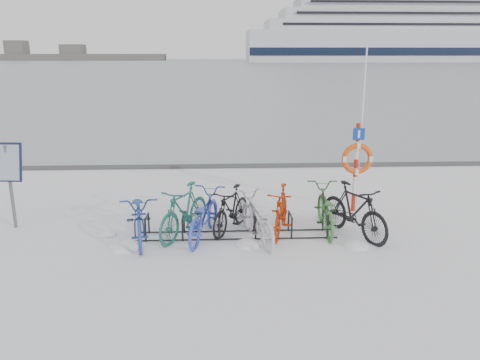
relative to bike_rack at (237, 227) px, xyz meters
name	(u,v)px	position (x,y,z in m)	size (l,w,h in m)	color
ground	(237,236)	(0.00, 0.00, -0.18)	(900.00, 900.00, 0.00)	white
ice_sheet	(220,65)	(0.00, 155.00, -0.17)	(400.00, 298.00, 0.02)	#919EA4
quay_edge	(230,166)	(0.00, 5.90, -0.13)	(400.00, 0.25, 0.10)	#3F3F42
bike_rack	(237,227)	(0.00, 0.00, 0.00)	(4.00, 0.48, 0.46)	black
info_board	(7,167)	(-4.69, 0.67, 1.14)	(0.63, 0.28, 1.83)	#595B5E
lifebuoy_station	(357,159)	(2.79, 1.40, 1.08)	(0.72, 0.22, 3.76)	#AC1E0D
cruise_ferry	(418,30)	(89.40, 207.64, 13.75)	(155.67, 29.32, 51.15)	silver
bike_0	(139,215)	(-1.92, -0.08, 0.34)	(0.68, 1.97, 1.03)	navy
bike_1	(184,210)	(-1.06, 0.09, 0.36)	(0.51, 1.81, 1.09)	#1D5D51
bike_2	(203,214)	(-0.67, -0.01, 0.31)	(0.65, 1.87, 0.98)	#3445BE
bike_3	(231,208)	(-0.11, 0.33, 0.30)	(0.45, 1.61, 0.97)	black
bike_4	(257,217)	(0.38, -0.22, 0.30)	(0.63, 1.82, 0.96)	silver
bike_5	(281,209)	(0.91, 0.17, 0.32)	(0.47, 1.66, 1.00)	#A22606
bike_6	(325,207)	(1.84, 0.29, 0.31)	(0.65, 1.86, 0.98)	#356B32
bike_7	(354,209)	(2.36, -0.06, 0.38)	(0.52, 1.85, 1.11)	black
snow_drifts	(240,236)	(0.05, -0.03, -0.18)	(6.02, 1.89, 0.22)	white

